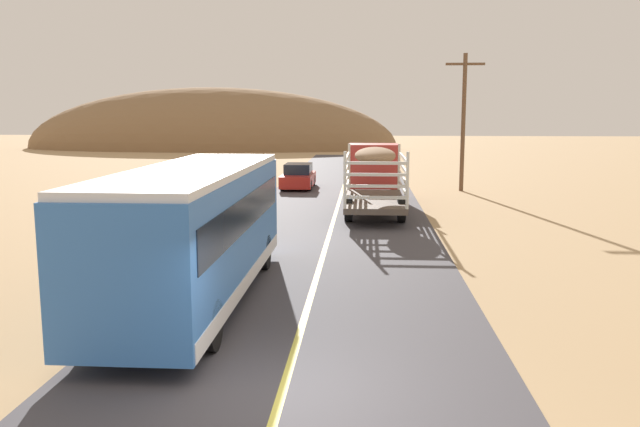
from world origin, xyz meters
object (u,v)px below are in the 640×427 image
object	(u,v)px
bus	(195,230)
power_pole_mid	(463,118)
livestock_truck	(374,170)
car_far	(298,177)

from	to	relation	value
bus	power_pole_mid	distance (m)	25.02
livestock_truck	bus	distance (m)	16.78
car_far	livestock_truck	bearing A→B (deg)	-59.08
livestock_truck	bus	bearing A→B (deg)	-105.28
bus	power_pole_mid	xyz separation A→B (m)	(9.59, 22.98, 2.45)
livestock_truck	car_far	size ratio (longest dim) A/B	2.20
bus	car_far	xyz separation A→B (m)	(0.00, 23.56, -1.05)
bus	power_pole_mid	world-z (taller)	power_pole_mid
livestock_truck	car_far	bearing A→B (deg)	120.92
livestock_truck	bus	size ratio (longest dim) A/B	0.97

